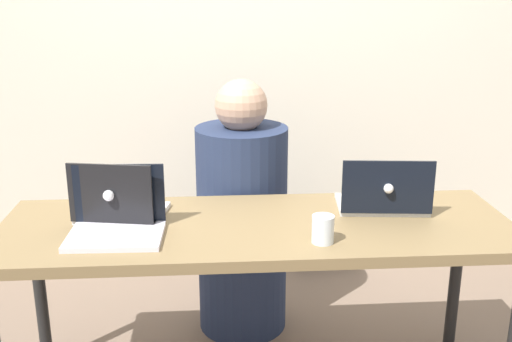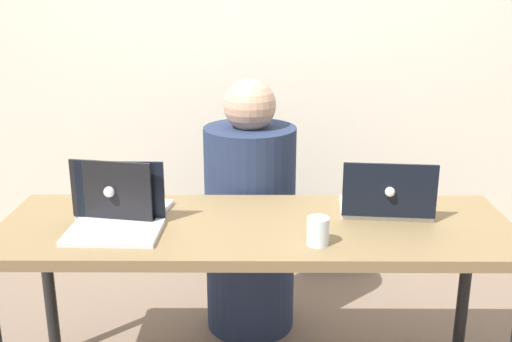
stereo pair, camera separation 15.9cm
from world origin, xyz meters
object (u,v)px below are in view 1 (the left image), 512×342
object	(u,v)px
laptop_front_left	(117,221)
water_glass_right	(323,231)
person_at_center	(242,222)
laptop_back_left	(119,207)
laptop_back_right	(383,199)

from	to	relation	value
laptop_front_left	water_glass_right	size ratio (longest dim) A/B	3.43
person_at_center	laptop_front_left	world-z (taller)	person_at_center
laptop_back_left	person_at_center	bearing A→B (deg)	-124.51
person_at_center	water_glass_right	xyz separation A→B (m)	(0.24, -0.73, 0.25)
laptop_back_left	laptop_back_right	size ratio (longest dim) A/B	0.96
laptop_back_right	water_glass_right	xyz separation A→B (m)	(-0.28, -0.28, -0.01)
laptop_front_left	laptop_back_left	distance (m)	0.14
laptop_back_right	water_glass_right	bearing A→B (deg)	50.27
laptop_back_right	laptop_front_left	bearing A→B (deg)	14.73
water_glass_right	laptop_back_left	bearing A→B (deg)	160.11
laptop_back_left	laptop_back_right	world-z (taller)	laptop_back_left
person_at_center	laptop_front_left	distance (m)	0.81
water_glass_right	laptop_front_left	bearing A→B (deg)	170.12
person_at_center	laptop_front_left	size ratio (longest dim) A/B	3.63
laptop_back_left	laptop_front_left	bearing A→B (deg)	106.13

